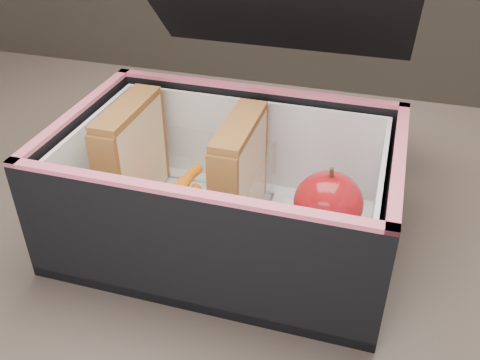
# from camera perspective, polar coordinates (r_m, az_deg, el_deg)

# --- Properties ---
(kitchen_table) EXTENTS (1.20, 0.80, 0.75)m
(kitchen_table) POSITION_cam_1_polar(r_m,az_deg,el_deg) (0.60, -0.91, -13.61)
(kitchen_table) COLOR brown
(kitchen_table) RESTS_ON ground
(lunch_bag) EXTENTS (0.31, 0.35, 0.26)m
(lunch_bag) POSITION_cam_1_polar(r_m,az_deg,el_deg) (0.51, -1.21, 0.13)
(lunch_bag) COLOR black
(lunch_bag) RESTS_ON kitchen_table
(plastic_tub) EXTENTS (0.16, 0.11, 0.06)m
(plastic_tub) POSITION_cam_1_polar(r_m,az_deg,el_deg) (0.54, -5.79, -0.55)
(plastic_tub) COLOR white
(plastic_tub) RESTS_ON lunch_bag
(sandwich_left) EXTENTS (0.03, 0.10, 0.11)m
(sandwich_left) POSITION_cam_1_polar(r_m,az_deg,el_deg) (0.55, -11.43, 2.58)
(sandwich_left) COLOR beige
(sandwich_left) RESTS_ON plastic_tub
(sandwich_right) EXTENTS (0.03, 0.10, 0.11)m
(sandwich_right) POSITION_cam_1_polar(r_m,az_deg,el_deg) (0.51, -0.05, 0.72)
(sandwich_right) COLOR beige
(sandwich_right) RESTS_ON plastic_tub
(carrot_sticks) EXTENTS (0.03, 0.11, 0.03)m
(carrot_sticks) POSITION_cam_1_polar(r_m,az_deg,el_deg) (0.53, -7.10, -3.06)
(carrot_sticks) COLOR orange
(carrot_sticks) RESTS_ON plastic_tub
(paper_napkin) EXTENTS (0.09, 0.10, 0.01)m
(paper_napkin) POSITION_cam_1_polar(r_m,az_deg,el_deg) (0.53, 8.66, -5.48)
(paper_napkin) COLOR white
(paper_napkin) RESTS_ON lunch_bag
(red_apple) EXTENTS (0.08, 0.08, 0.07)m
(red_apple) POSITION_cam_1_polar(r_m,az_deg,el_deg) (0.51, 9.39, -2.47)
(red_apple) COLOR maroon
(red_apple) RESTS_ON paper_napkin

